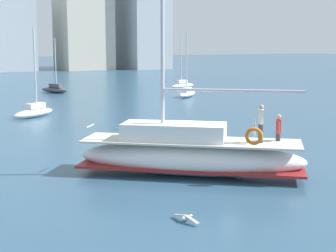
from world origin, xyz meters
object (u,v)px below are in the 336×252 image
(moored_cutter_right, at_px, (55,89))
(seagull, at_px, (186,218))
(main_sailboat, at_px, (189,154))
(moored_sloop_far, at_px, (34,111))
(moored_sloop_near, at_px, (182,85))
(moored_cutter_left, at_px, (187,93))

(moored_cutter_right, relative_size, seagull, 5.47)
(seagull, bearing_deg, main_sailboat, 58.68)
(moored_sloop_far, bearing_deg, moored_sloop_near, 36.28)
(moored_sloop_far, distance_m, moored_cutter_left, 18.83)
(main_sailboat, height_order, moored_sloop_near, main_sailboat)
(main_sailboat, xyz_separation_m, moored_sloop_far, (-1.50, 20.28, -0.42))
(seagull, bearing_deg, moored_sloop_far, 86.49)
(seagull, bearing_deg, moored_sloop_near, 60.18)
(main_sailboat, relative_size, moored_cutter_right, 1.98)
(main_sailboat, bearing_deg, moored_cutter_left, 59.64)
(main_sailboat, relative_size, moored_cutter_left, 1.78)
(moored_sloop_near, distance_m, seagull, 48.07)
(moored_cutter_left, distance_m, moored_cutter_right, 15.43)
(moored_cutter_right, bearing_deg, moored_sloop_far, -110.53)
(moored_sloop_near, distance_m, moored_sloop_far, 27.72)
(moored_cutter_left, bearing_deg, moored_cutter_right, 133.86)
(main_sailboat, distance_m, moored_sloop_near, 42.19)
(main_sailboat, relative_size, moored_sloop_far, 1.79)
(moored_sloop_far, bearing_deg, main_sailboat, -85.76)
(moored_cutter_left, xyz_separation_m, seagull, (-19.04, -32.31, -0.33))
(moored_sloop_far, relative_size, moored_cutter_right, 1.10)
(moored_sloop_near, bearing_deg, moored_cutter_left, -117.36)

